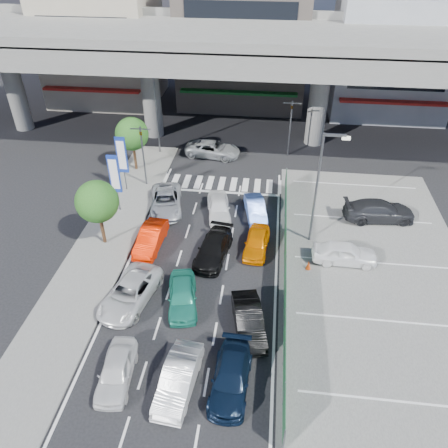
# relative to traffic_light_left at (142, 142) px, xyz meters

# --- Properties ---
(ground) EXTENTS (120.00, 120.00, 0.00)m
(ground) POSITION_rel_traffic_light_left_xyz_m (6.20, -12.00, -3.94)
(ground) COLOR black
(ground) RESTS_ON ground
(parking_lot) EXTENTS (12.00, 28.00, 0.06)m
(parking_lot) POSITION_rel_traffic_light_left_xyz_m (17.20, -10.00, -3.91)
(parking_lot) COLOR #575754
(parking_lot) RESTS_ON ground
(sidewalk_left) EXTENTS (4.00, 30.00, 0.12)m
(sidewalk_left) POSITION_rel_traffic_light_left_xyz_m (-0.80, -8.00, -3.88)
(sidewalk_left) COLOR #575754
(sidewalk_left) RESTS_ON ground
(fence_run) EXTENTS (0.16, 22.00, 1.80)m
(fence_run) POSITION_rel_traffic_light_left_xyz_m (11.50, -11.00, -3.04)
(fence_run) COLOR #1B512D
(fence_run) RESTS_ON ground
(expressway) EXTENTS (64.00, 14.00, 10.75)m
(expressway) POSITION_rel_traffic_light_left_xyz_m (6.20, 10.00, 4.83)
(expressway) COLOR #62625D
(expressway) RESTS_ON ground
(building_west) EXTENTS (12.00, 10.90, 13.00)m
(building_west) POSITION_rel_traffic_light_left_xyz_m (-9.80, 19.97, 2.56)
(building_west) COLOR gray
(building_west) RESTS_ON ground
(building_center) EXTENTS (14.00, 10.90, 15.00)m
(building_center) POSITION_rel_traffic_light_left_xyz_m (6.20, 20.97, 3.56)
(building_center) COLOR gray
(building_center) RESTS_ON ground
(building_east) EXTENTS (12.00, 10.90, 12.00)m
(building_east) POSITION_rel_traffic_light_left_xyz_m (22.20, 19.97, 2.06)
(building_east) COLOR gray
(building_east) RESTS_ON ground
(traffic_light_left) EXTENTS (1.60, 1.24, 5.20)m
(traffic_light_left) POSITION_rel_traffic_light_left_xyz_m (0.00, 0.00, 0.00)
(traffic_light_left) COLOR #595B60
(traffic_light_left) RESTS_ON ground
(traffic_light_right) EXTENTS (1.60, 1.24, 5.20)m
(traffic_light_right) POSITION_rel_traffic_light_left_xyz_m (11.70, 7.00, 0.00)
(traffic_light_right) COLOR #595B60
(traffic_light_right) RESTS_ON ground
(street_lamp_right) EXTENTS (1.65, 0.22, 8.00)m
(street_lamp_right) POSITION_rel_traffic_light_left_xyz_m (13.37, -6.00, 0.83)
(street_lamp_right) COLOR #595B60
(street_lamp_right) RESTS_ON ground
(street_lamp_left) EXTENTS (1.65, 0.22, 8.00)m
(street_lamp_left) POSITION_rel_traffic_light_left_xyz_m (-0.13, 6.00, 0.83)
(street_lamp_left) COLOR #595B60
(street_lamp_left) RESTS_ON ground
(signboard_near) EXTENTS (0.80, 0.14, 4.70)m
(signboard_near) POSITION_rel_traffic_light_left_xyz_m (-1.00, -4.01, -0.87)
(signboard_near) COLOR #595B60
(signboard_near) RESTS_ON ground
(signboard_far) EXTENTS (0.80, 0.14, 4.70)m
(signboard_far) POSITION_rel_traffic_light_left_xyz_m (-1.40, -1.01, -0.87)
(signboard_far) COLOR #595B60
(signboard_far) RESTS_ON ground
(tree_near) EXTENTS (2.80, 2.80, 4.80)m
(tree_near) POSITION_rel_traffic_light_left_xyz_m (-0.80, -8.00, -0.55)
(tree_near) COLOR #382314
(tree_near) RESTS_ON ground
(tree_far) EXTENTS (2.80, 2.80, 4.80)m
(tree_far) POSITION_rel_traffic_light_left_xyz_m (-1.60, 2.50, -0.55)
(tree_far) COLOR #382314
(tree_far) RESTS_ON ground
(van_white_back_left) EXTENTS (1.82, 3.92, 1.30)m
(van_white_back_left) POSITION_rel_traffic_light_left_xyz_m (3.47, -18.34, -3.29)
(van_white_back_left) COLOR silver
(van_white_back_left) RESTS_ON ground
(hatch_white_back_mid) EXTENTS (1.85, 4.31, 1.38)m
(hatch_white_back_mid) POSITION_rel_traffic_light_left_xyz_m (6.55, -18.46, -3.25)
(hatch_white_back_mid) COLOR silver
(hatch_white_back_mid) RESTS_ON ground
(minivan_navy_back) EXTENTS (1.96, 4.44, 1.27)m
(minivan_navy_back) POSITION_rel_traffic_light_left_xyz_m (9.00, -18.04, -3.30)
(minivan_navy_back) COLOR black
(minivan_navy_back) RESTS_ON ground
(sedan_white_mid_left) EXTENTS (3.19, 5.25, 1.36)m
(sedan_white_mid_left) POSITION_rel_traffic_light_left_xyz_m (2.60, -13.15, -3.25)
(sedan_white_mid_left) COLOR silver
(sedan_white_mid_left) RESTS_ON ground
(taxi_teal_mid) EXTENTS (2.40, 4.29, 1.38)m
(taxi_teal_mid) POSITION_rel_traffic_light_left_xyz_m (5.66, -13.03, -3.25)
(taxi_teal_mid) COLOR #21886F
(taxi_teal_mid) RESTS_ON ground
(hatch_black_mid_right) EXTENTS (2.35, 4.41, 1.38)m
(hatch_black_mid_right) POSITION_rel_traffic_light_left_xyz_m (9.58, -14.45, -3.25)
(hatch_black_mid_right) COLOR black
(hatch_black_mid_right) RESTS_ON ground
(taxi_orange_left) EXTENTS (1.63, 4.16, 1.35)m
(taxi_orange_left) POSITION_rel_traffic_light_left_xyz_m (2.47, -7.94, -3.26)
(taxi_orange_left) COLOR #F52201
(taxi_orange_left) RESTS_ON ground
(sedan_black_mid) EXTENTS (2.48, 4.75, 1.31)m
(sedan_black_mid) POSITION_rel_traffic_light_left_xyz_m (6.83, -8.54, -3.28)
(sedan_black_mid) COLOR black
(sedan_black_mid) RESTS_ON ground
(taxi_orange_right) EXTENTS (1.84, 3.89, 1.29)m
(taxi_orange_right) POSITION_rel_traffic_light_left_xyz_m (9.61, -7.49, -3.29)
(taxi_orange_right) COLOR #DD6F00
(taxi_orange_right) RESTS_ON ground
(wagon_silver_front_left) EXTENTS (3.26, 5.33, 1.38)m
(wagon_silver_front_left) POSITION_rel_traffic_light_left_xyz_m (2.45, -3.32, -3.25)
(wagon_silver_front_left) COLOR #B1B4BA
(wagon_silver_front_left) RESTS_ON ground
(sedan_white_front_mid) EXTENTS (2.38, 4.29, 1.38)m
(sedan_white_front_mid) POSITION_rel_traffic_light_left_xyz_m (6.54, -3.62, -3.25)
(sedan_white_front_mid) COLOR white
(sedan_white_front_mid) RESTS_ON ground
(kei_truck_front_right) EXTENTS (2.08, 3.99, 1.25)m
(kei_truck_front_right) POSITION_rel_traffic_light_left_xyz_m (9.28, -3.46, -3.31)
(kei_truck_front_right) COLOR #5F8AF4
(kei_truck_front_right) RESTS_ON ground
(crossing_wagon_silver) EXTENTS (5.30, 2.93, 1.40)m
(crossing_wagon_silver) POSITION_rel_traffic_light_left_xyz_m (4.75, 5.94, -3.23)
(crossing_wagon_silver) COLOR #93969A
(crossing_wagon_silver) RESTS_ON ground
(parked_sedan_white) EXTENTS (4.16, 1.73, 1.41)m
(parked_sedan_white) POSITION_rel_traffic_light_left_xyz_m (15.32, -8.10, -3.17)
(parked_sedan_white) COLOR white
(parked_sedan_white) RESTS_ON parking_lot
(parked_sedan_dgrey) EXTENTS (5.33, 2.62, 1.49)m
(parked_sedan_dgrey) POSITION_rel_traffic_light_left_xyz_m (18.31, -2.89, -3.13)
(parked_sedan_dgrey) COLOR #292A2D
(parked_sedan_dgrey) RESTS_ON parking_lot
(traffic_cone) EXTENTS (0.36, 0.36, 0.64)m
(traffic_cone) POSITION_rel_traffic_light_left_xyz_m (13.00, -9.10, -3.56)
(traffic_cone) COLOR #DF400C
(traffic_cone) RESTS_ON parking_lot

